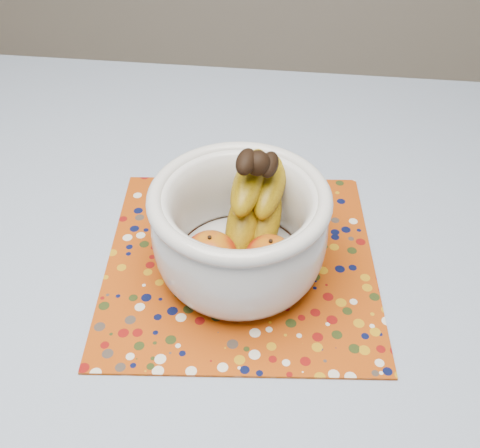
# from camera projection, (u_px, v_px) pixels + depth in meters

# --- Properties ---
(table) EXTENTS (1.20, 1.20, 0.75)m
(table) POSITION_uv_depth(u_px,v_px,m) (164.00, 346.00, 0.78)
(table) COLOR brown
(table) RESTS_ON ground
(tablecloth) EXTENTS (1.32, 1.32, 0.01)m
(tablecloth) POSITION_uv_depth(u_px,v_px,m) (159.00, 309.00, 0.73)
(tablecloth) COLOR slate
(tablecloth) RESTS_ON table
(placemat) EXTENTS (0.40, 0.40, 0.00)m
(placemat) POSITION_uv_depth(u_px,v_px,m) (240.00, 261.00, 0.78)
(placemat) COLOR #973708
(placemat) RESTS_ON tablecloth
(fruit_bowl) EXTENTS (0.23, 0.23, 0.18)m
(fruit_bowl) POSITION_uv_depth(u_px,v_px,m) (244.00, 224.00, 0.71)
(fruit_bowl) COLOR silver
(fruit_bowl) RESTS_ON placemat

